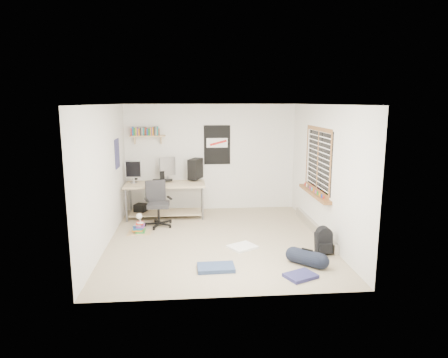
{
  "coord_description": "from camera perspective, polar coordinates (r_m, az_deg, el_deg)",
  "views": [
    {
      "loc": [
        -0.48,
        -7.12,
        2.55
      ],
      "look_at": [
        0.16,
        0.4,
        1.09
      ],
      "focal_mm": 32.0,
      "sensor_mm": 36.0,
      "label": 1
    }
  ],
  "objects": [
    {
      "name": "jeans_b",
      "position": [
        6.15,
        10.89,
        -13.43
      ],
      "size": [
        0.53,
        0.48,
        0.05
      ],
      "primitive_type": "cube",
      "rotation": [
        0.0,
        0.0,
        0.43
      ],
      "color": "navy",
      "rests_on": "floor"
    },
    {
      "name": "monitor_left",
      "position": [
        9.09,
        -12.81,
        0.88
      ],
      "size": [
        0.36,
        0.11,
        0.39
      ],
      "primitive_type": "cube",
      "rotation": [
        0.0,
        0.0,
        -0.06
      ],
      "color": "#B4B4B9",
      "rests_on": "desk"
    },
    {
      "name": "pc_tower",
      "position": [
        9.2,
        -4.11,
        1.47
      ],
      "size": [
        0.37,
        0.49,
        0.46
      ],
      "primitive_type": "cube",
      "rotation": [
        0.0,
        0.0,
        -0.42
      ],
      "color": "black",
      "rests_on": "desk"
    },
    {
      "name": "poster_back_wall",
      "position": [
        9.42,
        -1.0,
        4.89
      ],
      "size": [
        0.62,
        0.03,
        0.92
      ],
      "primitive_type": "cube",
      "color": "black",
      "rests_on": "back_wall"
    },
    {
      "name": "office_chair",
      "position": [
        8.37,
        -9.36,
        -3.41
      ],
      "size": [
        0.79,
        0.79,
        0.94
      ],
      "primitive_type": "cube",
      "rotation": [
        0.0,
        0.0,
        0.34
      ],
      "color": "#272629",
      "rests_on": "floor"
    },
    {
      "name": "left_wall",
      "position": [
        7.4,
        -16.68,
        0.4
      ],
      "size": [
        0.01,
        4.5,
        2.5
      ],
      "primitive_type": "cube",
      "color": "silver",
      "rests_on": "ground"
    },
    {
      "name": "speaker_right",
      "position": [
        9.16,
        -8.82,
        0.5
      ],
      "size": [
        0.1,
        0.1,
        0.2
      ],
      "primitive_type": "cube",
      "rotation": [
        0.0,
        0.0,
        0.01
      ],
      "color": "black",
      "rests_on": "desk"
    },
    {
      "name": "wall_shelf",
      "position": [
        9.34,
        -10.86,
        6.06
      ],
      "size": [
        0.8,
        0.22,
        0.24
      ],
      "primitive_type": "cube",
      "color": "tan",
      "rests_on": "back_wall"
    },
    {
      "name": "desk_lamp",
      "position": [
        8.0,
        -11.94,
        -4.99
      ],
      "size": [
        0.18,
        0.24,
        0.21
      ],
      "primitive_type": "cube",
      "rotation": [
        0.0,
        0.0,
        -0.28
      ],
      "color": "silver",
      "rests_on": "book_stack"
    },
    {
      "name": "tshirt",
      "position": [
        7.18,
        2.65,
        -9.65
      ],
      "size": [
        0.58,
        0.55,
        0.04
      ],
      "primitive_type": "cube",
      "rotation": [
        0.0,
        0.0,
        0.52
      ],
      "color": "white",
      "rests_on": "floor"
    },
    {
      "name": "keyboard",
      "position": [
        9.1,
        -8.77,
        -0.14
      ],
      "size": [
        0.45,
        0.16,
        0.02
      ],
      "primitive_type": "cube",
      "rotation": [
        0.0,
        0.0,
        0.01
      ],
      "color": "black",
      "rests_on": "desk"
    },
    {
      "name": "baseboard_heater",
      "position": [
        8.19,
        12.78,
        -6.78
      ],
      "size": [
        0.08,
        2.5,
        0.18
      ],
      "primitive_type": "cube",
      "color": "#B7B2A8",
      "rests_on": "floor"
    },
    {
      "name": "monitor_right",
      "position": [
        9.22,
        -8.08,
        1.28
      ],
      "size": [
        0.38,
        0.27,
        0.42
      ],
      "primitive_type": "cube",
      "rotation": [
        0.0,
        0.0,
        0.51
      ],
      "color": "#ADAEB2",
      "rests_on": "desk"
    },
    {
      "name": "book_stack",
      "position": [
        8.09,
        -12.0,
        -6.52
      ],
      "size": [
        0.5,
        0.45,
        0.29
      ],
      "primitive_type": "cube",
      "rotation": [
        0.0,
        0.0,
        0.27
      ],
      "color": "brown",
      "rests_on": "floor"
    },
    {
      "name": "poster_left_wall",
      "position": [
        8.52,
        -15.02,
        3.53
      ],
      "size": [
        0.02,
        0.42,
        0.6
      ],
      "primitive_type": "cube",
      "color": "navy",
      "rests_on": "left_wall"
    },
    {
      "name": "duffel_bag",
      "position": [
        6.55,
        11.77,
        -10.84
      ],
      "size": [
        0.35,
        0.35,
        0.49
      ],
      "primitive_type": "cylinder",
      "rotation": [
        0.0,
        0.0,
        -0.74
      ],
      "color": "black",
      "rests_on": "floor"
    },
    {
      "name": "window",
      "position": [
        7.88,
        13.16,
        2.68
      ],
      "size": [
        0.1,
        1.5,
        1.26
      ],
      "primitive_type": "cube",
      "color": "brown",
      "rests_on": "right_wall"
    },
    {
      "name": "speaker_left",
      "position": [
        9.31,
        -12.61,
        0.48
      ],
      "size": [
        0.11,
        0.11,
        0.19
      ],
      "primitive_type": "cube",
      "rotation": [
        0.0,
        0.0,
        -0.15
      ],
      "color": "black",
      "rests_on": "desk"
    },
    {
      "name": "ceiling",
      "position": [
        7.14,
        -1.02,
        10.63
      ],
      "size": [
        4.0,
        4.5,
        0.01
      ],
      "primitive_type": "cube",
      "color": "white",
      "rests_on": "ground"
    },
    {
      "name": "right_wall",
      "position": [
        7.65,
        14.17,
        0.87
      ],
      "size": [
        0.01,
        4.5,
        2.5
      ],
      "primitive_type": "cube",
      "color": "silver",
      "rests_on": "ground"
    },
    {
      "name": "jeans_a",
      "position": [
        6.31,
        -1.16,
        -12.54
      ],
      "size": [
        0.58,
        0.38,
        0.06
      ],
      "primitive_type": "cube",
      "rotation": [
        0.0,
        0.0,
        0.03
      ],
      "color": "navy",
      "rests_on": "floor"
    },
    {
      "name": "desk",
      "position": [
        9.04,
        -8.34,
        -3.12
      ],
      "size": [
        1.78,
        0.83,
        0.8
      ],
      "primitive_type": "cube",
      "rotation": [
        0.0,
        0.0,
        0.03
      ],
      "color": "#C9A68C",
      "rests_on": "floor"
    },
    {
      "name": "backpack",
      "position": [
        7.05,
        14.04,
        -8.82
      ],
      "size": [
        0.28,
        0.23,
        0.36
      ],
      "primitive_type": "cube",
      "rotation": [
        0.0,
        0.0,
        0.04
      ],
      "color": "black",
      "rests_on": "floor"
    },
    {
      "name": "back_wall",
      "position": [
        9.48,
        -1.91,
        3.09
      ],
      "size": [
        4.0,
        0.01,
        2.5
      ],
      "primitive_type": "cube",
      "color": "silver",
      "rests_on": "ground"
    },
    {
      "name": "floor",
      "position": [
        7.58,
        -0.96,
        -8.71
      ],
      "size": [
        4.0,
        4.5,
        0.01
      ],
      "primitive_type": "cube",
      "color": "gray",
      "rests_on": "ground"
    },
    {
      "name": "subwoofer",
      "position": [
        9.25,
        -11.79,
        -4.36
      ],
      "size": [
        0.32,
        0.32,
        0.28
      ],
      "primitive_type": "cube",
      "rotation": [
        0.0,
        0.0,
        -0.37
      ],
      "color": "black",
      "rests_on": "floor"
    }
  ]
}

